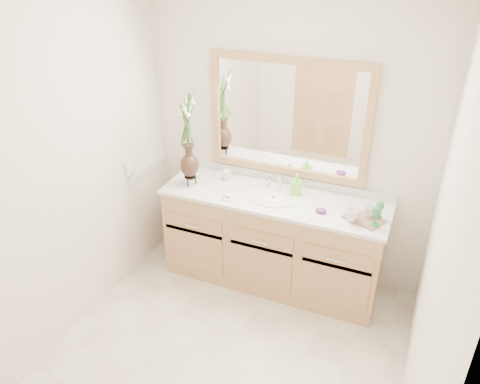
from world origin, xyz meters
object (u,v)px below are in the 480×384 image
at_px(soap_bottle, 296,185).
at_px(flower_vase, 187,128).
at_px(tray, 363,219).
at_px(tumbler, 227,175).

bearing_deg(soap_bottle, flower_vase, -170.72).
relative_size(soap_bottle, tray, 0.58).
distance_m(flower_vase, tumbler, 0.56).
height_order(soap_bottle, tray, soap_bottle).
xyz_separation_m(flower_vase, tumbler, (0.25, 0.20, -0.46)).
xyz_separation_m(flower_vase, tray, (1.44, -0.00, -0.50)).
xyz_separation_m(tumbler, tray, (1.20, -0.21, -0.04)).
bearing_deg(flower_vase, tray, -0.14).
bearing_deg(tumbler, tray, -9.77).
bearing_deg(tray, tumbler, -166.96).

